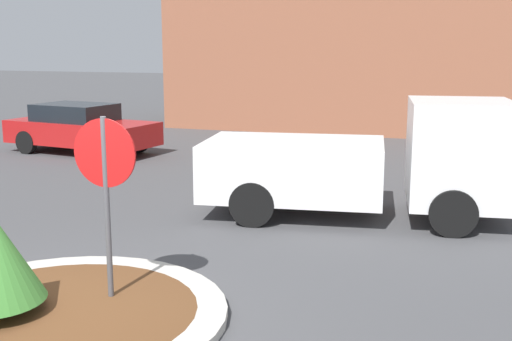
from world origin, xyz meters
The scene contains 6 objects.
ground_plane centered at (0.00, 0.00, 0.00)m, with size 120.00×120.00×0.00m, color #474749.
traffic_island centered at (0.00, 0.00, 0.06)m, with size 3.99×3.99×0.12m.
stop_sign centered at (0.34, 0.60, 1.66)m, with size 0.83×0.07×2.37m.
utility_truck centered at (2.71, 5.79, 1.05)m, with size 5.81×2.88×2.22m.
storefront_building centered at (-0.32, 19.44, 3.64)m, with size 13.17×6.07×7.28m.
parked_sedan_red centered at (-6.58, 10.32, 0.75)m, with size 4.79×2.39×1.46m.
Camera 1 is at (4.48, -5.94, 3.20)m, focal length 45.00 mm.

